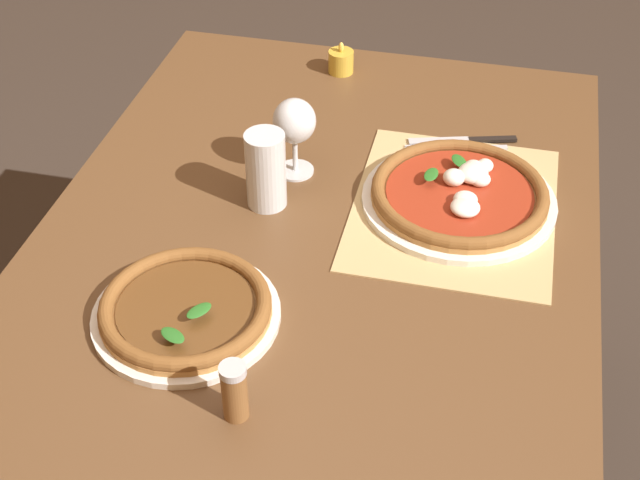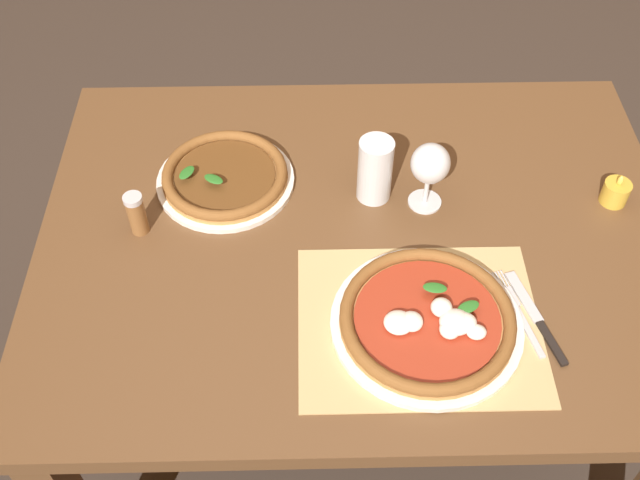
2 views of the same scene
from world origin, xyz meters
The scene contains 11 objects.
ground_plane centered at (0.00, 0.00, 0.00)m, with size 24.00×24.00×0.00m, color #382D26.
dining_table centered at (0.00, 0.00, 0.64)m, with size 1.30×0.96×0.74m.
paper_placemat centered at (0.10, -0.23, 0.74)m, with size 0.44×0.36×0.00m, color tan.
pizza_near centered at (0.11, -0.23, 0.76)m, with size 0.35×0.35×0.05m.
pizza_far centered at (-0.28, 0.15, 0.76)m, with size 0.29×0.29×0.04m.
wine_glass centered at (0.14, 0.08, 0.85)m, with size 0.08×0.08×0.16m.
pint_glass centered at (0.04, 0.11, 0.81)m, with size 0.07×0.07×0.15m.
fork centered at (0.28, -0.21, 0.75)m, with size 0.06×0.20×0.00m.
knife centered at (0.31, -0.22, 0.75)m, with size 0.08×0.21×0.01m.
votive_candle centered at (0.54, 0.08, 0.76)m, with size 0.06×0.06×0.07m.
pepper_shaker centered at (-0.44, 0.02, 0.79)m, with size 0.04×0.04×0.10m.
Camera 2 is at (-0.10, -1.00, 1.88)m, focal length 42.00 mm.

